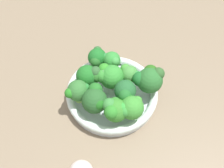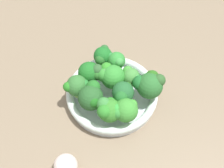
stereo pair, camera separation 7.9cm
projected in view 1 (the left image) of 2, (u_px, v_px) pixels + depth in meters
The scene contains 13 objects.
ground_plane at pixel (113, 116), 82.55cm from camera, with size 130.00×130.00×2.50cm, color #7E6C55.
bowl at pixel (112, 94), 82.77cm from camera, with size 24.21×24.21×3.62cm.
broccoli_floret_0 at pixel (110, 76), 79.05cm from camera, with size 7.09×6.73×6.95cm.
broccoli_floret_1 at pixel (97, 58), 83.36cm from camera, with size 5.08×5.44×5.85cm.
broccoli_floret_2 at pixel (130, 74), 79.87cm from camera, with size 5.97×4.65×5.95cm.
broccoli_floret_3 at pixel (114, 109), 73.27cm from camera, with size 5.99×6.22×7.07cm.
broccoli_floret_4 at pixel (90, 75), 79.39cm from camera, with size 6.41×5.72×6.58cm.
broccoli_floret_5 at pixel (95, 100), 74.46cm from camera, with size 6.67×6.71×7.48cm.
broccoli_floret_6 at pixel (125, 91), 76.08cm from camera, with size 5.60×5.79×6.98cm.
broccoli_floret_7 at pixel (78, 91), 76.45cm from camera, with size 5.40×6.28×6.77cm.
broccoli_floret_8 at pixel (149, 79), 77.82cm from camera, with size 7.04×7.30×7.66cm.
broccoli_floret_9 at pixel (131, 108), 73.47cm from camera, with size 5.81×6.59×7.02cm.
broccoli_floret_10 at pixel (112, 61), 82.49cm from camera, with size 5.11×4.70×5.92cm.
Camera 1 is at (29.07, -27.66, 71.39)cm, focal length 50.07 mm.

